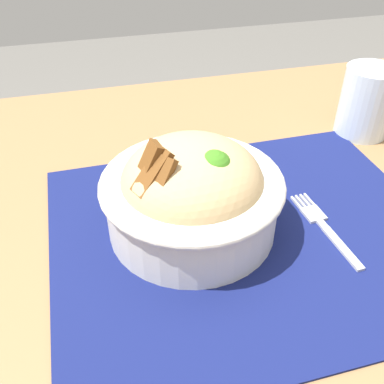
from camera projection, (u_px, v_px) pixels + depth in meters
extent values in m
cube|color=olive|center=(280.00, 259.00, 0.50)|extent=(1.15, 0.93, 0.04)
cube|color=#11194C|center=(248.00, 233.00, 0.50)|extent=(0.44, 0.36, 0.00)
cylinder|color=silver|center=(192.00, 203.00, 0.49)|extent=(0.19, 0.19, 0.07)
torus|color=silver|center=(192.00, 183.00, 0.47)|extent=(0.20, 0.20, 0.01)
ellipsoid|color=tan|center=(192.00, 182.00, 0.47)|extent=(0.17, 0.17, 0.09)
sphere|color=#37711B|center=(205.00, 162.00, 0.46)|extent=(0.03, 0.03, 0.03)
sphere|color=#37711B|center=(214.00, 169.00, 0.44)|extent=(0.04, 0.04, 0.04)
sphere|color=#37711B|center=(202.00, 169.00, 0.44)|extent=(0.03, 0.03, 0.03)
cylinder|color=orange|center=(157.00, 168.00, 0.45)|extent=(0.01, 0.03, 0.01)
cube|color=brown|center=(147.00, 167.00, 0.43)|extent=(0.03, 0.03, 0.05)
cube|color=brown|center=(152.00, 172.00, 0.42)|extent=(0.05, 0.04, 0.04)
cube|color=brown|center=(160.00, 179.00, 0.42)|extent=(0.04, 0.04, 0.04)
cube|color=#B6B6B6|center=(342.00, 248.00, 0.48)|extent=(0.01, 0.07, 0.00)
cube|color=#B6B6B6|center=(322.00, 224.00, 0.51)|extent=(0.01, 0.01, 0.00)
cube|color=#B6B6B6|center=(313.00, 214.00, 0.52)|extent=(0.02, 0.03, 0.00)
cube|color=#B6B6B6|center=(309.00, 200.00, 0.54)|extent=(0.00, 0.02, 0.00)
cube|color=#B6B6B6|center=(305.00, 201.00, 0.54)|extent=(0.00, 0.02, 0.00)
cube|color=#B6B6B6|center=(300.00, 202.00, 0.54)|extent=(0.00, 0.02, 0.00)
cube|color=#B6B6B6|center=(296.00, 203.00, 0.54)|extent=(0.00, 0.02, 0.00)
cylinder|color=silver|center=(367.00, 102.00, 0.65)|extent=(0.08, 0.08, 0.10)
cylinder|color=silver|center=(361.00, 123.00, 0.67)|extent=(0.07, 0.07, 0.03)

